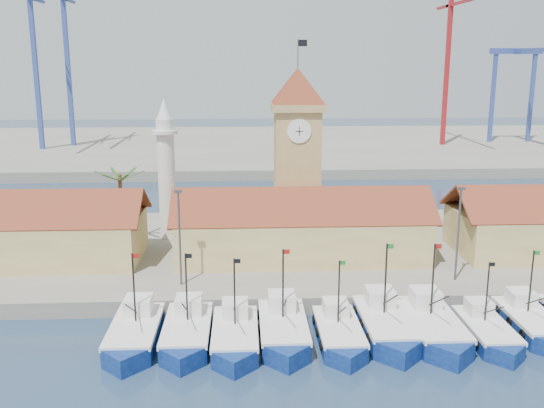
{
  "coord_description": "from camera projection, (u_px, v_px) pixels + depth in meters",
  "views": [
    {
      "loc": [
        -6.12,
        -41.75,
        21.72
      ],
      "look_at": [
        -3.22,
        18.0,
        7.73
      ],
      "focal_mm": 40.0,
      "sensor_mm": 36.0,
      "label": 1
    }
  ],
  "objects": [
    {
      "name": "boat_4",
      "position": [
        339.0,
        335.0,
        47.8
      ],
      "size": [
        3.39,
        9.28,
        7.02
      ],
      "color": "navy",
      "rests_on": "ground"
    },
    {
      "name": "gantry",
      "position": [
        521.0,
        70.0,
        147.93
      ],
      "size": [
        13.0,
        22.0,
        23.2
      ],
      "color": "#33499C",
      "rests_on": "terminal"
    },
    {
      "name": "quay",
      "position": [
        298.0,
        251.0,
        69.01
      ],
      "size": [
        140.0,
        32.0,
        1.5
      ],
      "primitive_type": "cube",
      "color": "gray",
      "rests_on": "ground"
    },
    {
      "name": "crane_red_right",
      "position": [
        451.0,
        49.0,
        142.63
      ],
      "size": [
        1.0,
        34.79,
        40.9
      ],
      "color": "#A3191D",
      "rests_on": "terminal"
    },
    {
      "name": "clock_tower",
      "position": [
        297.0,
        151.0,
        68.4
      ],
      "size": [
        5.8,
        5.8,
        22.7
      ],
      "color": "tan",
      "rests_on": "quay"
    },
    {
      "name": "boat_3",
      "position": [
        284.0,
        332.0,
        48.28
      ],
      "size": [
        3.76,
        10.31,
        7.8
      ],
      "color": "navy",
      "rests_on": "ground"
    },
    {
      "name": "boat_1",
      "position": [
        187.0,
        334.0,
        47.84
      ],
      "size": [
        3.66,
        10.04,
        7.59
      ],
      "color": "navy",
      "rests_on": "ground"
    },
    {
      "name": "boat_6",
      "position": [
        434.0,
        329.0,
        48.7
      ],
      "size": [
        3.92,
        10.74,
        8.12
      ],
      "color": "navy",
      "rests_on": "ground"
    },
    {
      "name": "palm_tree",
      "position": [
        121.0,
        202.0,
        68.76
      ],
      "size": [
        5.6,
        5.03,
        8.39
      ],
      "color": "brown",
      "rests_on": "quay"
    },
    {
      "name": "hall_center",
      "position": [
        301.0,
        234.0,
        64.39
      ],
      "size": [
        27.04,
        10.13,
        7.61
      ],
      "color": "#DCCA79",
      "rests_on": "quay"
    },
    {
      "name": "boat_5",
      "position": [
        386.0,
        327.0,
        48.97
      ],
      "size": [
        3.88,
        10.62,
        8.04
      ],
      "color": "navy",
      "rests_on": "ground"
    },
    {
      "name": "crane_blue_near",
      "position": [
        64.0,
        46.0,
        141.27
      ],
      "size": [
        1.0,
        33.93,
        42.25
      ],
      "color": "#33499C",
      "rests_on": "terminal"
    },
    {
      "name": "lamp_posts",
      "position": [
        315.0,
        231.0,
        56.06
      ],
      "size": [
        80.7,
        0.25,
        9.03
      ],
      "color": "#3F3F44",
      "rests_on": "quay"
    },
    {
      "name": "boat_7",
      "position": [
        488.0,
        333.0,
        48.2
      ],
      "size": [
        3.25,
        8.92,
        6.75
      ],
      "color": "navy",
      "rests_on": "ground"
    },
    {
      "name": "minaret",
      "position": [
        166.0,
        169.0,
        70.15
      ],
      "size": [
        3.0,
        3.0,
        16.3
      ],
      "color": "silver",
      "rests_on": "quay"
    },
    {
      "name": "boat_8",
      "position": [
        532.0,
        324.0,
        49.75
      ],
      "size": [
        3.48,
        9.53,
        7.21
      ],
      "color": "navy",
      "rests_on": "ground"
    },
    {
      "name": "terminal",
      "position": [
        267.0,
        147.0,
        152.6
      ],
      "size": [
        240.0,
        80.0,
        2.0
      ],
      "primitive_type": "cube",
      "color": "gray",
      "rests_on": "ground"
    },
    {
      "name": "boat_0",
      "position": [
        134.0,
        335.0,
        47.6
      ],
      "size": [
        3.71,
        10.17,
        7.69
      ],
      "color": "navy",
      "rests_on": "ground"
    },
    {
      "name": "crane_blue_far",
      "position": [
        31.0,
        46.0,
        135.06
      ],
      "size": [
        1.0,
        34.88,
        41.74
      ],
      "color": "#33499C",
      "rests_on": "terminal"
    },
    {
      "name": "ground",
      "position": [
        326.0,
        357.0,
        45.84
      ],
      "size": [
        400.0,
        400.0,
        0.0
      ],
      "primitive_type": "plane",
      "color": "#1C324D",
      "rests_on": "ground"
    },
    {
      "name": "boat_2",
      "position": [
        235.0,
        338.0,
        47.26
      ],
      "size": [
        3.55,
        9.73,
        7.36
      ],
      "color": "navy",
      "rests_on": "ground"
    }
  ]
}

